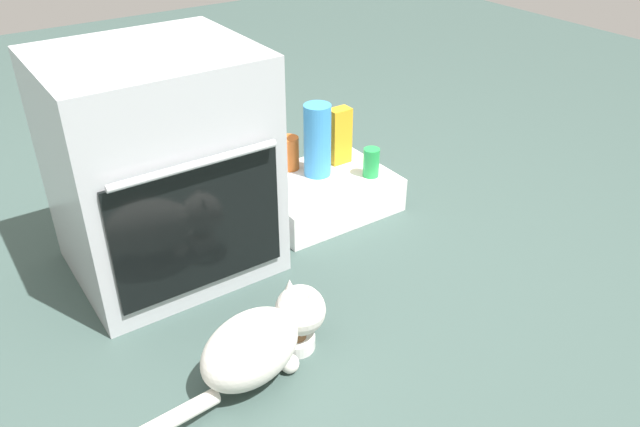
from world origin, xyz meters
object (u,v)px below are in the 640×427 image
oven (160,166)px  soda_can (371,162)px  cat (260,342)px  pantry_cabinet (323,193)px  sauce_jar (289,153)px  water_bottle (317,140)px  food_bowl (297,340)px  juice_carton (339,136)px

oven → soda_can: bearing=-5.9°
soda_can → cat: bearing=-145.8°
pantry_cabinet → soda_can: bearing=-28.5°
sauce_jar → water_bottle: water_bottle is taller
oven → water_bottle: bearing=4.3°
food_bowl → juice_carton: bearing=46.8°
water_bottle → pantry_cabinet: bearing=-92.1°
pantry_cabinet → juice_carton: bearing=30.8°
cat → soda_can: size_ratio=5.57×
cat → sauce_jar: sauce_jar is taller
juice_carton → water_bottle: size_ratio=0.80×
juice_carton → soda_can: bearing=-79.7°
food_bowl → sauce_jar: (0.47, 0.79, 0.19)m
oven → pantry_cabinet: 0.74m
cat → water_bottle: 1.00m
soda_can → pantry_cabinet: bearing=151.5°
pantry_cabinet → cat: bearing=-135.3°
food_bowl → cat: cat is taller
cat → sauce_jar: (0.61, 0.82, 0.09)m
cat → juice_carton: size_ratio=2.78×
pantry_cabinet → water_bottle: water_bottle is taller
pantry_cabinet → food_bowl: pantry_cabinet is taller
juice_carton → oven: bearing=-173.6°
juice_carton → water_bottle: water_bottle is taller
food_bowl → soda_can: (0.71, 0.55, 0.18)m
pantry_cabinet → sauce_jar: bearing=113.8°
oven → sauce_jar: size_ratio=5.57×
juice_carton → sauce_jar: size_ratio=1.71×
food_bowl → cat: (-0.14, -0.03, 0.09)m
oven → pantry_cabinet: oven is taller
cat → water_bottle: size_ratio=2.23×
pantry_cabinet → juice_carton: (0.14, 0.08, 0.19)m
soda_can → juice_carton: (-0.03, 0.18, 0.06)m
oven → food_bowl: bearing=-78.4°
oven → water_bottle: size_ratio=2.60×
food_bowl → water_bottle: size_ratio=0.38×
oven → sauce_jar: 0.65m
oven → sauce_jar: bearing=14.7°
oven → pantry_cabinet: size_ratio=1.44×
pantry_cabinet → food_bowl: 0.84m
cat → sauce_jar: 1.03m
juice_carton → sauce_jar: 0.22m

